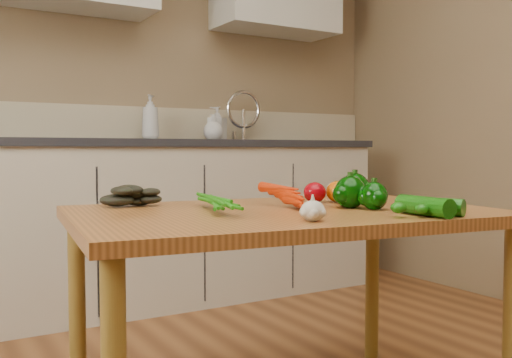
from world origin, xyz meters
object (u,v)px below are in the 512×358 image
object	(u,v)px
tomato_b	(338,192)
zucchini_a	(433,206)
tomato_a	(315,192)
tomato_c	(359,192)
soap_bottle_c	(213,127)
pepper_c	(374,196)
table	(284,234)
leafy_greens	(135,192)
soap_bottle_a	(150,117)
pepper_a	(350,192)
zucchini_b	(424,206)
pepper_b	(355,189)
soap_bottle_b	(217,124)
carrot_bunch	(265,199)
garlic_bulb	(313,211)

from	to	relation	value
tomato_b	zucchini_a	bearing A→B (deg)	-91.49
tomato_a	tomato_c	distance (m)	0.19
soap_bottle_c	tomato_b	xyz separation A→B (m)	(-0.27, -1.51, -0.27)
tomato_a	zucchini_a	distance (m)	0.46
pepper_c	tomato_b	bearing A→B (deg)	77.31
table	leafy_greens	xyz separation A→B (m)	(-0.35, 0.33, 0.12)
soap_bottle_c	tomato_c	distance (m)	1.53
soap_bottle_a	leafy_greens	xyz separation A→B (m)	(-0.55, -1.35, -0.32)
soap_bottle_c	pepper_a	world-z (taller)	soap_bottle_c
pepper_a	tomato_c	world-z (taller)	pepper_a
table	pepper_a	xyz separation A→B (m)	(0.20, -0.07, 0.12)
zucchini_b	zucchini_a	bearing A→B (deg)	4.51
leafy_greens	pepper_b	size ratio (longest dim) A/B	1.76
soap_bottle_c	tomato_c	bearing A→B (deg)	62.08
table	pepper_b	bearing A→B (deg)	13.15
soap_bottle_b	soap_bottle_c	distance (m)	0.11
tomato_b	soap_bottle_b	bearing A→B (deg)	77.96
soap_bottle_a	carrot_bunch	xyz separation A→B (m)	(-0.23, -1.63, -0.33)
table	zucchini_b	xyz separation A→B (m)	(0.24, -0.33, 0.10)
pepper_a	tomato_c	bearing A→B (deg)	43.34
leafy_greens	zucchini_a	size ratio (longest dim) A/B	1.05
soap_bottle_b	zucchini_b	size ratio (longest dim) A/B	1.13
carrot_bunch	pepper_b	world-z (taller)	pepper_b
zucchini_b	leafy_greens	bearing A→B (deg)	132.25
garlic_bulb	soap_bottle_a	bearing A→B (deg)	81.67
zucchini_b	carrot_bunch	bearing A→B (deg)	126.54
tomato_b	tomato_c	distance (m)	0.11
soap_bottle_a	zucchini_a	distance (m)	2.04
tomato_c	zucchini_a	xyz separation A→B (m)	(-0.12, -0.45, -0.01)
carrot_bunch	tomato_a	distance (m)	0.26
soap_bottle_b	garlic_bulb	world-z (taller)	soap_bottle_b
garlic_bulb	pepper_a	world-z (taller)	pepper_a
carrot_bunch	leafy_greens	distance (m)	0.42
pepper_b	pepper_c	bearing A→B (deg)	-112.32
zucchini_a	soap_bottle_c	bearing A→B (deg)	81.65
tomato_b	zucchini_b	distance (m)	0.44
table	leafy_greens	bearing A→B (deg)	144.45
soap_bottle_b	leafy_greens	world-z (taller)	soap_bottle_b
tomato_a	zucchini_a	world-z (taller)	tomato_a
soap_bottle_b	soap_bottle_a	bearing A→B (deg)	-39.16
soap_bottle_a	garlic_bulb	bearing A→B (deg)	121.48
table	leafy_greens	distance (m)	0.50
carrot_bunch	garlic_bulb	xyz separation A→B (m)	(-0.05, -0.32, -0.00)
pepper_a	tomato_b	xyz separation A→B (m)	(0.09, 0.17, -0.01)
soap_bottle_a	pepper_a	bearing A→B (deg)	130.12
table	zucchini_b	world-z (taller)	zucchini_b
soap_bottle_b	tomato_c	distance (m)	1.62
pepper_b	soap_bottle_b	bearing A→B (deg)	78.98
tomato_a	tomato_b	world-z (taller)	tomato_b
leafy_greens	pepper_b	distance (m)	0.72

